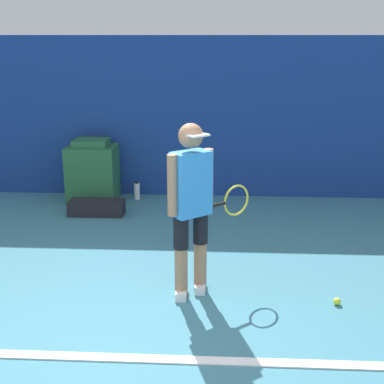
# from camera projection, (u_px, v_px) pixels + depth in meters

# --- Properties ---
(ground_plane) EXTENTS (24.00, 24.00, 0.00)m
(ground_plane) POSITION_uv_depth(u_px,v_px,m) (104.00, 367.00, 3.92)
(ground_plane) COLOR teal
(back_wall) EXTENTS (24.00, 0.10, 2.33)m
(back_wall) POSITION_uv_depth(u_px,v_px,m) (165.00, 118.00, 7.84)
(back_wall) COLOR navy
(back_wall) RESTS_ON ground_plane
(court_baseline) EXTENTS (21.60, 0.10, 0.01)m
(court_baseline) POSITION_uv_depth(u_px,v_px,m) (107.00, 357.00, 4.02)
(court_baseline) COLOR white
(court_baseline) RESTS_ON ground_plane
(tennis_player) EXTENTS (0.74, 0.64, 1.61)m
(tennis_player) POSITION_uv_depth(u_px,v_px,m) (192.00, 203.00, 4.79)
(tennis_player) COLOR #A37556
(tennis_player) RESTS_ON ground_plane
(tennis_ball) EXTENTS (0.07, 0.07, 0.07)m
(tennis_ball) POSITION_uv_depth(u_px,v_px,m) (337.00, 301.00, 4.81)
(tennis_ball) COLOR #D1E533
(tennis_ball) RESTS_ON ground_plane
(covered_chair) EXTENTS (0.69, 0.56, 0.91)m
(covered_chair) POSITION_uv_depth(u_px,v_px,m) (93.00, 172.00, 7.74)
(covered_chair) COLOR #28663D
(covered_chair) RESTS_ON ground_plane
(equipment_bag) EXTENTS (0.74, 0.29, 0.20)m
(equipment_bag) POSITION_uv_depth(u_px,v_px,m) (97.00, 207.00, 7.20)
(equipment_bag) COLOR black
(equipment_bag) RESTS_ON ground_plane
(water_bottle) EXTENTS (0.09, 0.09, 0.27)m
(water_bottle) POSITION_uv_depth(u_px,v_px,m) (137.00, 191.00, 7.88)
(water_bottle) COLOR white
(water_bottle) RESTS_ON ground_plane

